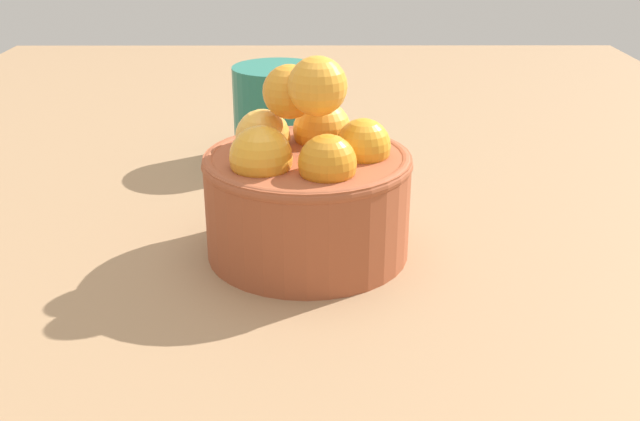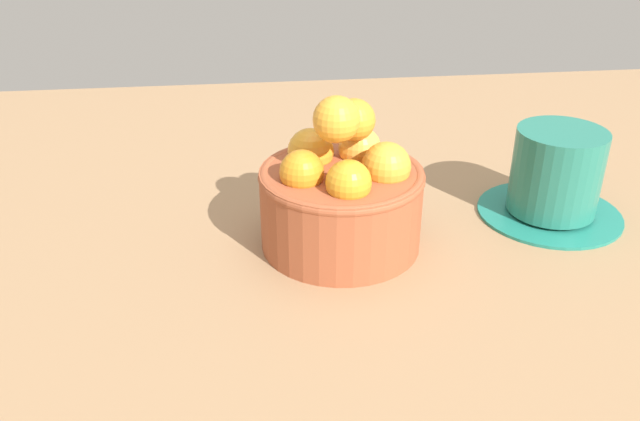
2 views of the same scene
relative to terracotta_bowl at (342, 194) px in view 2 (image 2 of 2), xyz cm
name	(u,v)px [view 2 (image 2 of 2)]	position (x,y,z in cm)	size (l,w,h in cm)	color
ground_plane	(340,261)	(-0.03, -0.03, -6.89)	(155.50, 99.65, 3.71)	#997551
terracotta_bowl	(342,194)	(0.00, 0.00, 0.00)	(14.47, 14.47, 14.20)	#9E4C2D
coffee_cup	(555,178)	(21.17, 3.13, -1.08)	(13.84, 13.84, 8.76)	#1E7768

